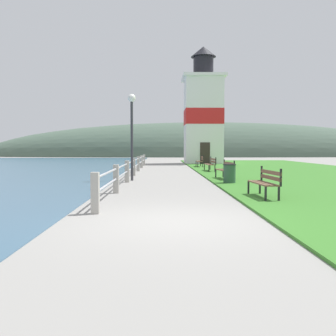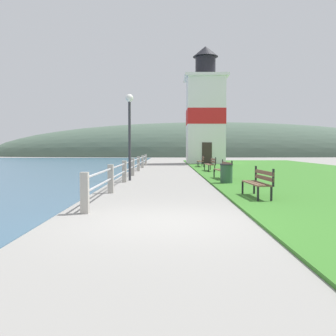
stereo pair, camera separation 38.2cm
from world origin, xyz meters
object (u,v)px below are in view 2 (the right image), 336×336
at_px(trash_bin, 227,174).
at_px(lamp_post, 130,121).
at_px(park_bench_near, 259,181).
at_px(park_bench_midway, 224,169).
at_px(park_bench_far, 211,163).
at_px(lighthouse, 206,114).
at_px(park_bench_by_lighthouse, 202,160).

relative_size(trash_bin, lamp_post, 0.21).
xyz_separation_m(park_bench_near, park_bench_midway, (-0.06, 6.51, 0.00)).
distance_m(park_bench_far, lamp_post, 7.95).
height_order(park_bench_far, lighthouse, lighthouse).
bearing_deg(lamp_post, trash_bin, -23.18).
relative_size(park_bench_midway, lamp_post, 0.46).
height_order(park_bench_midway, trash_bin, park_bench_midway).
distance_m(park_bench_midway, lighthouse, 18.76).
relative_size(park_bench_midway, park_bench_by_lighthouse, 1.04).
xyz_separation_m(park_bench_far, lighthouse, (0.84, 12.29, 4.19)).
bearing_deg(lamp_post, park_bench_midway, 2.96).
bearing_deg(lighthouse, park_bench_far, -93.92).
bearing_deg(lighthouse, trash_bin, -93.15).
distance_m(lighthouse, lamp_post, 19.33).
height_order(park_bench_near, park_bench_by_lighthouse, same).
relative_size(park_bench_far, trash_bin, 2.20).
relative_size(park_bench_midway, lighthouse, 0.17).
distance_m(trash_bin, lamp_post, 5.11).
xyz_separation_m(park_bench_near, lighthouse, (0.86, 24.77, 4.19)).
bearing_deg(lamp_post, park_bench_far, 54.29).
bearing_deg(trash_bin, park_bench_by_lighthouse, 89.26).
height_order(park_bench_midway, lamp_post, lamp_post).
xyz_separation_m(park_bench_far, trash_bin, (-0.27, -7.99, -0.12)).
relative_size(park_bench_near, park_bench_by_lighthouse, 0.96).
distance_m(park_bench_by_lighthouse, lighthouse, 8.12).
height_order(park_bench_near, trash_bin, park_bench_near).
bearing_deg(park_bench_near, lighthouse, -95.45).
distance_m(park_bench_midway, trash_bin, 2.03).
bearing_deg(lighthouse, lamp_post, -105.99).
height_order(park_bench_far, park_bench_by_lighthouse, same).
relative_size(park_bench_near, lamp_post, 0.43).
distance_m(park_bench_midway, park_bench_by_lighthouse, 11.37).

